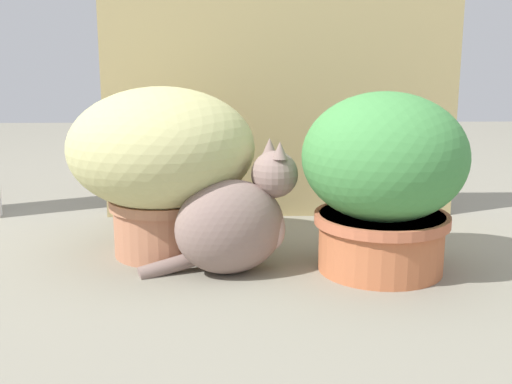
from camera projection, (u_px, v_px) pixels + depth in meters
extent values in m
plane|color=gray|center=(233.00, 268.00, 1.54)|extent=(6.00, 6.00, 0.00)
cube|color=tan|center=(281.00, 95.00, 1.94)|extent=(1.07, 0.03, 0.74)
cylinder|color=#B07051|center=(164.00, 226.00, 1.63)|extent=(0.25, 0.25, 0.14)
cylinder|color=#B57756|center=(163.00, 202.00, 1.62)|extent=(0.27, 0.27, 0.02)
ellipsoid|color=tan|center=(162.00, 148.00, 1.59)|extent=(0.46, 0.46, 0.30)
cylinder|color=#BD6740|center=(381.00, 242.00, 1.51)|extent=(0.29, 0.29, 0.14)
cylinder|color=#BB6444|center=(382.00, 219.00, 1.50)|extent=(0.31, 0.31, 0.02)
ellipsoid|color=#438A43|center=(384.00, 157.00, 1.47)|extent=(0.38, 0.38, 0.30)
ellipsoid|color=gray|center=(230.00, 227.00, 1.48)|extent=(0.30, 0.25, 0.22)
ellipsoid|color=#B29896|center=(269.00, 227.00, 1.52)|extent=(0.10, 0.12, 0.11)
sphere|color=gray|center=(275.00, 174.00, 1.50)|extent=(0.14, 0.14, 0.11)
cone|color=gray|center=(270.00, 146.00, 1.51)|extent=(0.05, 0.05, 0.04)
cone|color=gray|center=(280.00, 150.00, 1.46)|extent=(0.05, 0.05, 0.04)
cylinder|color=gray|center=(177.00, 264.00, 1.50)|extent=(0.18, 0.10, 0.07)
cylinder|color=silver|center=(177.00, 241.00, 1.57)|extent=(0.03, 0.03, 0.10)
cone|color=red|center=(176.00, 213.00, 1.56)|extent=(0.09, 0.09, 0.04)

